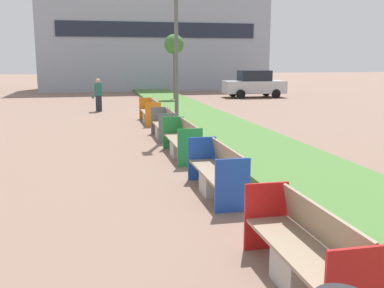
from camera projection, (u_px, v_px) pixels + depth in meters
planter_grass_strip at (303, 172)px, 10.11m from camera, size 2.80×120.00×0.18m
building_backdrop at (153, 38)px, 39.88m from camera, size 19.25×7.32×9.03m
bench_red_frame at (304, 256)px, 5.12m from camera, size 0.65×2.21×0.94m
bench_blue_frame at (217, 175)px, 8.69m from camera, size 0.65×2.24×0.94m
bench_green_frame at (182, 143)px, 12.07m from camera, size 0.65×2.39×0.94m
bench_grey_frame at (165, 127)px, 14.96m from camera, size 0.65×1.95×0.94m
bench_orange_frame at (151, 113)px, 18.70m from camera, size 0.65×2.39×0.94m
street_lamp_post at (176, 20)px, 15.54m from camera, size 0.24×0.44×7.12m
sapling_tree_far at (174, 45)px, 27.58m from camera, size 1.21×1.21×4.13m
pedestrian_walking at (98, 95)px, 22.62m from camera, size 0.53×0.24×1.65m
parked_car_distant at (254, 84)px, 31.11m from camera, size 4.29×2.00×1.86m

